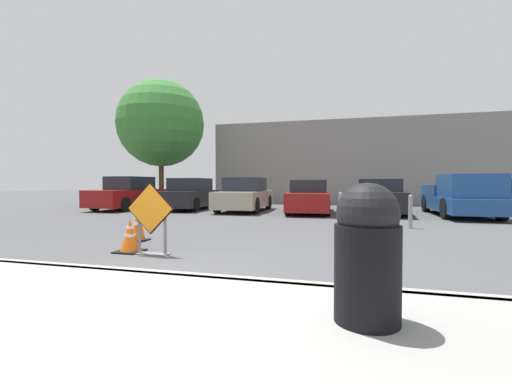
# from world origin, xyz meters

# --- Properties ---
(ground_plane) EXTENTS (96.00, 96.00, 0.00)m
(ground_plane) POSITION_xyz_m (0.00, 10.00, 0.00)
(ground_plane) COLOR #4C4C4F
(sidewalk_strip) EXTENTS (30.79, 2.47, 0.14)m
(sidewalk_strip) POSITION_xyz_m (0.00, -1.23, 0.07)
(sidewalk_strip) COLOR #999993
(sidewalk_strip) RESTS_ON ground_plane
(curb_lip) EXTENTS (30.79, 0.20, 0.14)m
(curb_lip) POSITION_xyz_m (0.00, 0.00, 0.07)
(curb_lip) COLOR #999993
(curb_lip) RESTS_ON ground_plane
(road_closed_sign) EXTENTS (0.93, 0.20, 1.31)m
(road_closed_sign) POSITION_xyz_m (-1.10, 1.50, 0.71)
(road_closed_sign) COLOR black
(road_closed_sign) RESTS_ON ground_plane
(traffic_cone_nearest) EXTENTS (0.47, 0.47, 0.62)m
(traffic_cone_nearest) POSITION_xyz_m (-1.62, 1.62, 0.30)
(traffic_cone_nearest) COLOR black
(traffic_cone_nearest) RESTS_ON ground_plane
(traffic_cone_second) EXTENTS (0.41, 0.41, 0.78)m
(traffic_cone_second) POSITION_xyz_m (-2.21, 2.75, 0.38)
(traffic_cone_second) COLOR black
(traffic_cone_second) RESTS_ON ground_plane
(parked_car_nearest) EXTENTS (1.92, 4.51, 1.61)m
(parked_car_nearest) POSITION_xyz_m (-8.13, 10.79, 0.74)
(parked_car_nearest) COLOR maroon
(parked_car_nearest) RESTS_ON ground_plane
(parked_car_second) EXTENTS (2.08, 4.48, 1.53)m
(parked_car_second) POSITION_xyz_m (-5.19, 11.50, 0.70)
(parked_car_second) COLOR black
(parked_car_second) RESTS_ON ground_plane
(parked_car_third) EXTENTS (1.97, 4.31, 1.54)m
(parked_car_third) POSITION_xyz_m (-2.24, 11.11, 0.71)
(parked_car_third) COLOR #A39984
(parked_car_third) RESTS_ON ground_plane
(parked_car_fourth) EXTENTS (2.00, 4.59, 1.42)m
(parked_car_fourth) POSITION_xyz_m (0.71, 11.02, 0.66)
(parked_car_fourth) COLOR maroon
(parked_car_fourth) RESTS_ON ground_plane
(parked_car_fifth) EXTENTS (2.15, 4.48, 1.46)m
(parked_car_fifth) POSITION_xyz_m (3.66, 11.35, 0.69)
(parked_car_fifth) COLOR black
(parked_car_fifth) RESTS_ON ground_plane
(pickup_truck) EXTENTS (1.98, 5.35, 1.61)m
(pickup_truck) POSITION_xyz_m (6.61, 10.84, 0.73)
(pickup_truck) COLOR navy
(pickup_truck) RESTS_ON ground_plane
(trash_bin) EXTENTS (0.54, 0.54, 1.16)m
(trash_bin) POSITION_xyz_m (2.48, -0.98, 0.73)
(trash_bin) COLOR black
(trash_bin) RESTS_ON sidewalk_strip
(bollard_nearest) EXTENTS (0.12, 0.12, 1.02)m
(bollard_nearest) POSITION_xyz_m (2.13, 6.63, 0.54)
(bollard_nearest) COLOR gray
(bollard_nearest) RESTS_ON ground_plane
(bollard_second) EXTENTS (0.12, 0.12, 0.97)m
(bollard_second) POSITION_xyz_m (4.08, 6.63, 0.51)
(bollard_second) COLOR gray
(bollard_second) RESTS_ON ground_plane
(building_facade_backdrop) EXTENTS (18.71, 5.00, 5.11)m
(building_facade_backdrop) POSITION_xyz_m (3.33, 19.54, 2.56)
(building_facade_backdrop) COLOR gray
(building_facade_backdrop) RESTS_ON ground_plane
(street_tree_behind_lot) EXTENTS (5.45, 5.45, 7.80)m
(street_tree_behind_lot) POSITION_xyz_m (-9.15, 15.58, 5.07)
(street_tree_behind_lot) COLOR #513823
(street_tree_behind_lot) RESTS_ON ground_plane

